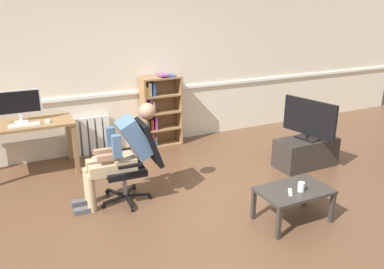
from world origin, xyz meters
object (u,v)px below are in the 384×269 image
Objects in this scene: coffee_table at (294,193)px; computer_mouse at (47,121)px; radiator at (88,136)px; spare_remote at (290,192)px; imac_monitor at (19,103)px; keyboard at (24,125)px; person_seated at (121,151)px; bookshelf at (158,112)px; tv_screen at (309,119)px; computer_desk at (23,130)px; office_chair at (135,159)px; tv_stand at (306,152)px; drinking_glass at (301,187)px.

computer_mouse is at bearing 131.69° from coffee_table.
spare_remote is (1.50, -3.04, 0.09)m from radiator.
imac_monitor reaches higher than keyboard.
person_seated reaches higher than coffee_table.
person_seated is (-1.10, -1.63, 0.06)m from bookshelf.
person_seated is (0.67, -1.22, -0.13)m from computer_mouse.
bookshelf is at bearing 30.40° from tv_screen.
computer_desk is 0.18m from keyboard.
keyboard is 0.46× the size of tv_screen.
bookshelf is at bearing 148.60° from person_seated.
bookshelf reaches higher than computer_desk.
office_chair is at bearing 75.04° from tv_screen.
imac_monitor is 0.59× the size of office_chair.
tv_stand is at bearing 90.00° from tv_screen.
keyboard is (0.03, -0.14, 0.11)m from computer_desk.
keyboard is at bearing 58.03° from tv_screen.
computer_desk is 1.97× the size of radiator.
tv_stand is at bearing -22.89° from imac_monitor.
computer_mouse reaches higher than drinking_glass.
radiator is (0.91, 0.53, -0.46)m from keyboard.
bookshelf is 2.41m from tv_screen.
radiator is 0.75× the size of tv_stand.
keyboard reaches higher than drinking_glass.
bookshelf is at bearing -4.84° from radiator.
drinking_glass is (1.63, -3.06, 0.13)m from radiator.
keyboard is 1.15m from radiator.
keyboard is at bearing 135.06° from drinking_glass.
office_chair reaches higher than coffee_table.
bookshelf is 11.89× the size of drinking_glass.
person_seated is at bearing 75.07° from tv_screen.
person_seated is at bearing -88.14° from radiator.
tv_screen is (2.72, -0.14, 0.08)m from person_seated.
tv_stand is 8.87× the size of drinking_glass.
person_seated reaches higher than imac_monitor.
radiator is at bearing 18.52° from imac_monitor.
computer_mouse is 3.35m from coffee_table.
coffee_table is at bearing 113.66° from drinking_glass.
person_seated reaches higher than tv_stand.
computer_desk is 1.07m from radiator.
radiator is 0.80× the size of tv_screen.
keyboard is 1.55m from person_seated.
imac_monitor reaches higher than tv_stand.
bookshelf is 1.78× the size of radiator.
keyboard is 0.50× the size of coffee_table.
computer_desk is 0.36m from computer_mouse.
computer_desk is 1.12× the size of person_seated.
bookshelf reaches higher than spare_remote.
computer_mouse is 0.13× the size of coffee_table.
imac_monitor is 0.45m from computer_mouse.
computer_mouse is 1.50m from office_chair.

